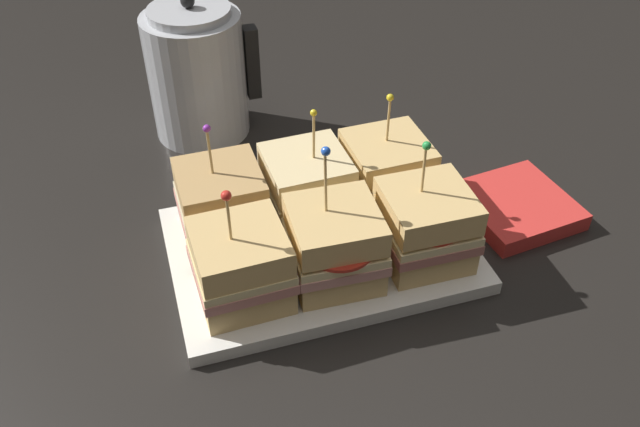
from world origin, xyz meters
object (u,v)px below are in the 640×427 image
sandwich_front_left (241,266)px  sandwich_front_right (425,226)px  sandwich_back_center (307,188)px  sandwich_back_left (222,204)px  sandwich_back_right (386,173)px  napkin_stack (515,204)px  sandwich_front_center (334,245)px  kettle_steel (198,73)px  serving_platter (320,249)px

sandwich_front_left → sandwich_front_right: bearing=-0.3°
sandwich_front_right → sandwich_back_center: size_ratio=1.00×
sandwich_front_right → sandwich_back_left: size_ratio=1.01×
sandwich_back_right → napkin_stack: size_ratio=1.06×
sandwich_front_center → kettle_steel: bearing=102.9°
sandwich_front_left → sandwich_back_center: size_ratio=0.95×
serving_platter → sandwich_back_right: bearing=27.5°
sandwich_back_right → kettle_steel: (-0.19, 0.27, 0.03)m
sandwich_front_left → sandwich_back_left: size_ratio=0.97×
sandwich_front_right → kettle_steel: (-0.20, 0.38, 0.03)m
sandwich_back_left → sandwich_back_center: 0.11m
sandwich_back_right → sandwich_back_left: bearing=-180.0°
sandwich_front_left → napkin_stack: sandwich_front_left is taller
kettle_steel → sandwich_front_left: bearing=-92.9°
serving_platter → napkin_stack: (0.27, 0.00, 0.00)m
sandwich_front_center → kettle_steel: (-0.09, 0.38, 0.03)m
sandwich_back_right → napkin_stack: bearing=-17.2°
kettle_steel → napkin_stack: 0.49m
sandwich_back_center → napkin_stack: 0.28m
napkin_stack → serving_platter: bearing=-179.2°
sandwich_front_center → kettle_steel: size_ratio=0.80×
serving_platter → sandwich_back_center: (-0.00, 0.06, 0.06)m
sandwich_front_center → napkin_stack: bearing=12.1°
kettle_steel → napkin_stack: (0.36, -0.32, -0.09)m
sandwich_back_right → sandwich_front_center: bearing=-134.0°
sandwich_back_left → kettle_steel: (0.02, 0.27, 0.03)m
serving_platter → sandwich_front_right: 0.14m
serving_platter → sandwich_front_left: sandwich_front_left is taller
sandwich_front_left → sandwich_front_right: 0.22m
serving_platter → sandwich_front_left: (-0.11, -0.05, 0.05)m
sandwich_front_right → sandwich_back_center: (-0.11, 0.11, -0.00)m
sandwich_front_right → napkin_stack: 0.18m
sandwich_front_left → napkin_stack: size_ratio=1.02×
sandwich_back_left → sandwich_front_center: bearing=-45.8°
serving_platter → sandwich_front_right: bearing=-26.4°
napkin_stack → sandwich_back_center: bearing=169.2°
sandwich_front_center → sandwich_back_left: bearing=134.2°
sandwich_front_left → sandwich_back_right: bearing=27.2°
sandwich_front_left → sandwich_back_left: (-0.00, 0.11, 0.00)m
sandwich_front_center → serving_platter: bearing=89.7°
sandwich_back_left → kettle_steel: 0.28m
sandwich_front_center → sandwich_back_right: bearing=46.0°
sandwich_front_right → kettle_steel: size_ratio=0.73×
serving_platter → sandwich_front_center: sandwich_front_center is taller
sandwich_front_right → sandwich_back_left: 0.25m
sandwich_front_left → sandwich_back_right: (0.21, 0.11, 0.00)m
sandwich_back_center → sandwich_back_right: sandwich_back_center is taller
sandwich_front_right → kettle_steel: kettle_steel is taller
sandwich_back_left → sandwich_back_right: size_ratio=0.99×
sandwich_front_right → sandwich_back_left: (-0.22, 0.11, 0.00)m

